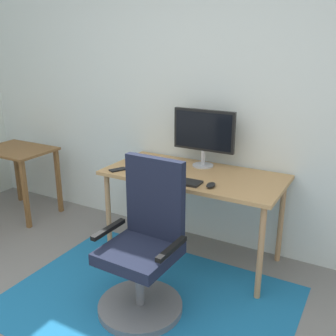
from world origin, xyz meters
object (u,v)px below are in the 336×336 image
at_px(keyboard, 174,180).
at_px(cell_phone, 118,170).
at_px(side_table, 18,161).
at_px(desk, 194,182).
at_px(monitor, 204,133).
at_px(computer_mouse, 211,185).
at_px(office_chair, 144,256).
at_px(coffee_cup, 133,160).

distance_m(keyboard, cell_phone, 0.53).
xyz_separation_m(cell_phone, side_table, (-1.40, 0.15, -0.17)).
bearing_deg(desk, cell_phone, -157.83).
bearing_deg(monitor, computer_mouse, -59.07).
distance_m(office_chair, side_table, 2.10).
relative_size(keyboard, computer_mouse, 4.13).
relative_size(desk, side_table, 2.01).
bearing_deg(coffee_cup, computer_mouse, -12.14).
bearing_deg(coffee_cup, monitor, 26.01).
distance_m(monitor, keyboard, 0.53).
xyz_separation_m(monitor, computer_mouse, (0.26, -0.43, -0.28)).
xyz_separation_m(keyboard, computer_mouse, (0.30, 0.01, 0.01)).
height_order(computer_mouse, side_table, computer_mouse).
xyz_separation_m(keyboard, coffee_cup, (-0.50, 0.18, 0.04)).
distance_m(monitor, side_table, 2.04).
bearing_deg(monitor, keyboard, -94.94).
height_order(office_chair, side_table, office_chair).
height_order(computer_mouse, coffee_cup, coffee_cup).
height_order(cell_phone, side_table, cell_phone).
xyz_separation_m(computer_mouse, coffee_cup, (-0.80, 0.17, 0.03)).
height_order(desk, cell_phone, cell_phone).
bearing_deg(keyboard, side_table, 175.64).
relative_size(monitor, office_chair, 0.51).
bearing_deg(keyboard, desk, 77.31).
distance_m(keyboard, computer_mouse, 0.30).
height_order(keyboard, office_chair, office_chair).
relative_size(monitor, cell_phone, 3.85).
distance_m(computer_mouse, coffee_cup, 0.82).
bearing_deg(computer_mouse, office_chair, -114.65).
height_order(keyboard, side_table, keyboard).
height_order(monitor, cell_phone, monitor).
xyz_separation_m(coffee_cup, office_chair, (0.55, -0.71, -0.41)).
xyz_separation_m(keyboard, office_chair, (0.05, -0.53, -0.37)).
bearing_deg(cell_phone, desk, 49.37).
distance_m(cell_phone, side_table, 1.42).
bearing_deg(coffee_cup, office_chair, -51.93).
bearing_deg(keyboard, cell_phone, -179.70).
xyz_separation_m(keyboard, cell_phone, (-0.53, -0.00, -0.00)).
bearing_deg(keyboard, office_chair, -84.22).
relative_size(cell_phone, side_table, 0.19).
relative_size(keyboard, office_chair, 0.41).
xyz_separation_m(monitor, office_chair, (0.01, -0.97, -0.66)).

